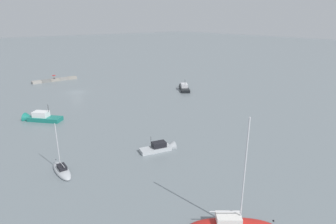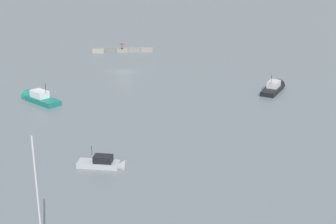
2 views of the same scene
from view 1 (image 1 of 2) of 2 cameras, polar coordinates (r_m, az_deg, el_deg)
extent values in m
plane|color=slate|center=(77.45, -17.89, 3.76)|extent=(500.00, 500.00, 0.00)
cube|color=gray|center=(95.43, -18.71, 6.53)|extent=(2.59, 1.94, 0.70)
cube|color=gray|center=(94.63, -20.22, 6.27)|extent=(2.59, 1.94, 0.70)
cube|color=gray|center=(93.90, -21.74, 6.01)|extent=(2.59, 1.94, 0.70)
cube|color=slate|center=(93.23, -23.29, 5.74)|extent=(2.59, 1.94, 0.70)
cube|color=gray|center=(92.63, -24.86, 5.46)|extent=(2.59, 1.94, 0.70)
cube|color=#1E2333|center=(93.57, -21.83, 6.23)|extent=(0.43, 0.48, 0.16)
cube|color=gray|center=(93.81, -21.86, 6.37)|extent=(0.43, 0.29, 0.52)
sphere|color=tan|center=(93.75, -21.89, 6.58)|extent=(0.22, 0.22, 0.22)
cylinder|color=black|center=(93.73, -21.88, 6.52)|extent=(0.02, 0.02, 1.05)
cone|color=#B21E1E|center=(93.63, -21.92, 6.87)|extent=(1.18, 1.18, 0.21)
sphere|color=black|center=(93.61, -21.93, 6.95)|extent=(0.05, 0.05, 0.05)
cube|color=silver|center=(27.72, 12.06, -20.12)|extent=(2.58, 2.44, 0.62)
cylinder|color=silver|center=(25.36, 15.09, -11.65)|extent=(0.14, 0.14, 9.93)
cylinder|color=silver|center=(27.22, 11.38, -19.00)|extent=(2.24, 1.79, 0.10)
sphere|color=black|center=(28.91, 20.39, -19.78)|extent=(0.18, 0.18, 0.18)
ellipsoid|color=#ADB2B7|center=(38.58, -20.51, -10.99)|extent=(1.68, 5.39, 0.92)
cube|color=black|center=(38.04, -20.50, -10.27)|extent=(0.96, 1.52, 0.42)
cylinder|color=silver|center=(37.51, -21.26, -6.23)|extent=(0.09, 0.09, 5.76)
cylinder|color=silver|center=(37.61, -20.48, -9.79)|extent=(0.12, 1.87, 0.07)
sphere|color=black|center=(40.49, -21.58, -8.88)|extent=(0.12, 0.12, 0.12)
cube|color=#197266|center=(57.97, -23.40, -1.39)|extent=(5.85, 6.09, 1.03)
cone|color=#197266|center=(59.68, -25.89, -1.19)|extent=(3.07, 3.07, 2.18)
cube|color=white|center=(58.06, -24.14, -0.38)|extent=(3.11, 3.17, 1.03)
cube|color=#283847|center=(58.45, -24.75, -0.29)|extent=(1.29, 1.19, 0.72)
cylinder|color=black|center=(56.80, -22.90, 0.70)|extent=(0.06, 0.06, 1.44)
cube|color=black|center=(75.70, 3.32, 4.50)|extent=(5.10, 6.16, 0.99)
cone|color=black|center=(78.56, 3.04, 5.02)|extent=(2.89, 2.89, 2.09)
cube|color=silver|center=(76.16, 3.27, 5.35)|extent=(2.82, 3.10, 0.99)
cube|color=#283847|center=(76.83, 3.20, 5.51)|extent=(1.37, 0.96, 0.69)
cylinder|color=black|center=(74.34, 3.44, 5.97)|extent=(0.06, 0.06, 1.39)
cube|color=#ADB2B7|center=(41.52, -2.53, -7.59)|extent=(4.77, 2.67, 0.75)
cone|color=#ADB2B7|center=(42.31, 0.33, -7.05)|extent=(1.91, 1.92, 1.59)
cube|color=black|center=(41.38, -1.84, -6.52)|extent=(2.23, 1.69, 0.75)
cube|color=#283847|center=(41.55, -1.15, -6.35)|extent=(0.37, 1.18, 0.53)
cylinder|color=black|center=(40.60, -3.45, -5.65)|extent=(0.05, 0.05, 1.05)
camera|label=2|loc=(30.06, 91.59, 8.71)|focal=52.17mm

